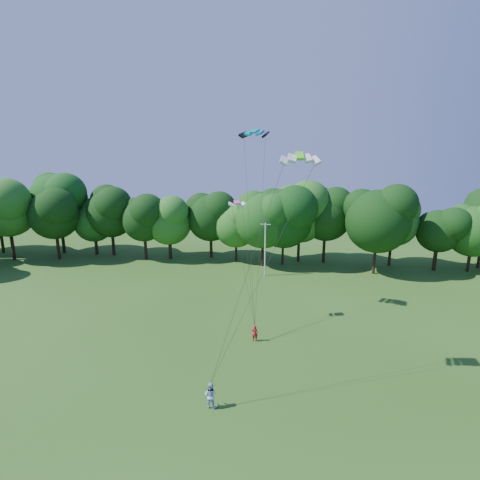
# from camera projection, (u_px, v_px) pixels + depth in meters

# --- Properties ---
(ground) EXTENTS (160.00, 160.00, 0.00)m
(ground) POSITION_uv_depth(u_px,v_px,m) (187.00, 440.00, 22.78)
(ground) COLOR #2B4F15
(ground) RESTS_ON ground
(utility_pole) EXTENTS (1.49, 0.27, 7.47)m
(utility_pole) POSITION_uv_depth(u_px,v_px,m) (265.00, 249.00, 51.17)
(utility_pole) COLOR silver
(utility_pole) RESTS_ON ground
(kite_flyer_left) EXTENTS (0.59, 0.40, 1.55)m
(kite_flyer_left) POSITION_uv_depth(u_px,v_px,m) (255.00, 333.00, 34.28)
(kite_flyer_left) COLOR #AA151D
(kite_flyer_left) RESTS_ON ground
(kite_flyer_right) EXTENTS (1.03, 0.87, 1.87)m
(kite_flyer_right) POSITION_uv_depth(u_px,v_px,m) (210.00, 395.00, 25.47)
(kite_flyer_right) COLOR #AAC3EC
(kite_flyer_right) RESTS_ON ground
(kite_teal) EXTENTS (3.12, 2.07, 0.54)m
(kite_teal) POSITION_uv_depth(u_px,v_px,m) (255.00, 131.00, 36.70)
(kite_teal) COLOR #05899B
(kite_teal) RESTS_ON ground
(kite_green) EXTENTS (2.74, 1.43, 0.58)m
(kite_green) POSITION_uv_depth(u_px,v_px,m) (300.00, 156.00, 25.32)
(kite_green) COLOR #52E422
(kite_green) RESTS_ON ground
(kite_pink) EXTENTS (1.75, 1.20, 0.29)m
(kite_pink) POSITION_uv_depth(u_px,v_px,m) (237.00, 202.00, 35.72)
(kite_pink) COLOR #FF46A5
(kite_pink) RESTS_ON ground
(tree_back_west) EXTENTS (10.16, 10.16, 14.78)m
(tree_back_west) POSITION_uv_depth(u_px,v_px,m) (58.00, 198.00, 61.16)
(tree_back_west) COLOR #352315
(tree_back_west) RESTS_ON ground
(tree_back_center) EXTENTS (9.68, 9.68, 14.08)m
(tree_back_center) POSITION_uv_depth(u_px,v_px,m) (284.00, 207.00, 54.87)
(tree_back_center) COLOR black
(tree_back_center) RESTS_ON ground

